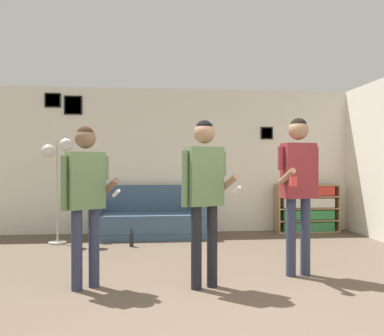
{
  "coord_description": "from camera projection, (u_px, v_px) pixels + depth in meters",
  "views": [
    {
      "loc": [
        -0.61,
        -2.68,
        1.26
      ],
      "look_at": [
        -0.16,
        2.17,
        1.23
      ],
      "focal_mm": 35.0,
      "sensor_mm": 36.0,
      "label": 1
    }
  ],
  "objects": [
    {
      "name": "person_player_foreground_center",
      "position": [
        204.0,
        184.0,
        3.84
      ],
      "size": [
        0.57,
        0.42,
        1.73
      ],
      "color": "black",
      "rests_on": "ground_plane"
    },
    {
      "name": "person_watcher_holding_cup",
      "position": [
        298.0,
        177.0,
        4.27
      ],
      "size": [
        0.5,
        0.48,
        1.8
      ],
      "color": "#2D334C",
      "rests_on": "ground_plane"
    },
    {
      "name": "wall_back",
      "position": [
        189.0,
        160.0,
        7.08
      ],
      "size": [
        8.55,
        0.08,
        2.7
      ],
      "color": "silver",
      "rests_on": "ground_plane"
    },
    {
      "name": "person_player_foreground_left",
      "position": [
        85.0,
        189.0,
        3.82
      ],
      "size": [
        0.59,
        0.37,
        1.66
      ],
      "color": "#2D334C",
      "rests_on": "ground_plane"
    },
    {
      "name": "couch",
      "position": [
        151.0,
        220.0,
        6.61
      ],
      "size": [
        1.94,
        0.8,
        0.89
      ],
      "color": "#3D5670",
      "rests_on": "ground_plane"
    },
    {
      "name": "bookshelf",
      "position": [
        307.0,
        208.0,
        7.08
      ],
      "size": [
        1.18,
        0.3,
        0.9
      ],
      "color": "#A87F51",
      "rests_on": "ground_plane"
    },
    {
      "name": "bottle_on_floor",
      "position": [
        132.0,
        240.0,
        5.79
      ],
      "size": [
        0.06,
        0.06,
        0.28
      ],
      "color": "black",
      "rests_on": "ground_plane"
    },
    {
      "name": "floor_lamp",
      "position": [
        57.0,
        161.0,
        6.02
      ],
      "size": [
        0.49,
        0.28,
        1.7
      ],
      "color": "#ADA89E",
      "rests_on": "ground_plane"
    }
  ]
}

